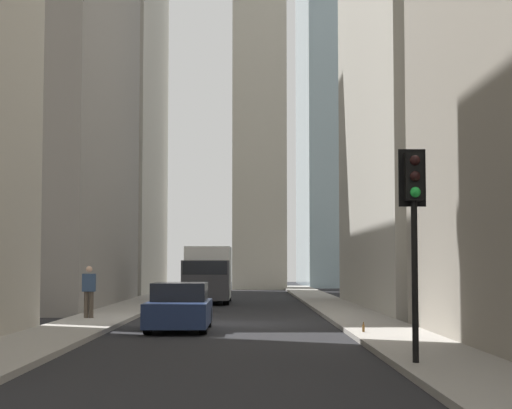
% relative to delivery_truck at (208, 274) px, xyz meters
% --- Properties ---
extents(ground_plane, '(135.00, 135.00, 0.00)m').
position_rel_delivery_truck_xyz_m(ground_plane, '(-15.31, -1.40, -1.46)').
color(ground_plane, black).
extents(sidewalk_right, '(90.00, 2.20, 0.14)m').
position_rel_delivery_truck_xyz_m(sidewalk_right, '(-15.31, 3.10, -1.39)').
color(sidewalk_right, gray).
rests_on(sidewalk_right, ground_plane).
extents(sidewalk_left, '(90.00, 2.20, 0.14)m').
position_rel_delivery_truck_xyz_m(sidewalk_left, '(-15.31, -5.90, -1.39)').
color(sidewalk_left, gray).
rests_on(sidewalk_left, ground_plane).
extents(building_left_midfar, '(18.24, 10.50, 26.48)m').
position_rel_delivery_truck_xyz_m(building_left_midfar, '(-5.80, -11.99, 11.79)').
color(building_left_midfar, '#B7B2A5').
rests_on(building_left_midfar, ground_plane).
extents(building_right_midfar, '(17.17, 10.50, 22.47)m').
position_rel_delivery_truck_xyz_m(building_right_midfar, '(-3.40, 9.19, 9.78)').
color(building_right_midfar, gray).
rests_on(building_right_midfar, ground_plane).
extents(building_right_far, '(16.15, 10.50, 31.07)m').
position_rel_delivery_truck_xyz_m(building_right_far, '(14.94, 9.19, 14.09)').
color(building_right_far, '#B7B2A5').
rests_on(building_right_far, ground_plane).
extents(church_spire, '(4.63, 4.63, 38.13)m').
position_rel_delivery_truck_xyz_m(church_spire, '(24.63, -2.89, 18.45)').
color(church_spire, beige).
rests_on(church_spire, ground_plane).
extents(delivery_truck, '(6.46, 2.25, 2.84)m').
position_rel_delivery_truck_xyz_m(delivery_truck, '(0.00, 0.00, 0.00)').
color(delivery_truck, silver).
rests_on(delivery_truck, ground_plane).
extents(sedan_navy, '(4.30, 1.78, 1.42)m').
position_rel_delivery_truck_xyz_m(sedan_navy, '(-18.23, -0.00, -0.80)').
color(sedan_navy, navy).
rests_on(sedan_navy, ground_plane).
extents(traffic_light_foreground, '(0.43, 0.52, 4.02)m').
position_rel_delivery_truck_xyz_m(traffic_light_foreground, '(-27.97, -5.17, 1.64)').
color(traffic_light_foreground, black).
rests_on(traffic_light_foreground, sidewalk_left).
extents(pedestrian, '(0.26, 0.44, 1.76)m').
position_rel_delivery_truck_xyz_m(pedestrian, '(-14.35, 3.40, -0.36)').
color(pedestrian, '#473D33').
rests_on(pedestrian, sidewalk_right).
extents(discarded_bottle, '(0.07, 0.07, 0.27)m').
position_rel_delivery_truck_xyz_m(discarded_bottle, '(-20.60, -5.16, -1.21)').
color(discarded_bottle, brown).
rests_on(discarded_bottle, sidewalk_left).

